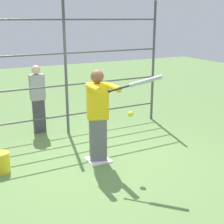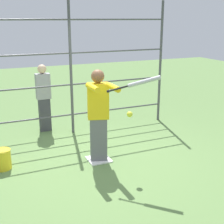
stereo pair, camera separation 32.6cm
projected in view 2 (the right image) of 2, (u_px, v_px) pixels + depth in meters
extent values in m
plane|color=#608447|center=(99.00, 160.00, 5.73)|extent=(24.00, 24.00, 0.00)
cube|color=white|center=(99.00, 159.00, 5.73)|extent=(0.40, 0.40, 0.02)
cylinder|color=#4C4C51|center=(160.00, 63.00, 7.59)|extent=(0.06, 0.06, 2.89)
cylinder|color=#4C4C51|center=(71.00, 69.00, 6.71)|extent=(0.06, 0.06, 2.89)
cylinder|color=#4C4C51|center=(73.00, 114.00, 7.01)|extent=(4.52, 0.04, 0.04)
cylinder|color=#4C4C51|center=(71.00, 85.00, 6.81)|extent=(4.52, 0.04, 0.04)
cylinder|color=#4C4C51|center=(70.00, 53.00, 6.61)|extent=(4.52, 0.04, 0.04)
cylinder|color=#4C4C51|center=(69.00, 19.00, 6.42)|extent=(4.52, 0.04, 0.04)
cube|color=slate|center=(99.00, 139.00, 5.61)|extent=(0.34, 0.27, 0.81)
cube|color=yellow|center=(98.00, 101.00, 5.41)|extent=(0.41, 0.31, 0.63)
sphere|color=brown|center=(98.00, 76.00, 5.28)|extent=(0.23, 0.23, 0.23)
cylinder|color=yellow|center=(113.00, 87.00, 5.15)|extent=(0.10, 0.45, 0.10)
cylinder|color=yellow|center=(93.00, 88.00, 5.11)|extent=(0.10, 0.45, 0.10)
sphere|color=black|center=(108.00, 91.00, 4.94)|extent=(0.05, 0.05, 0.05)
cylinder|color=black|center=(118.00, 89.00, 4.89)|extent=(0.29, 0.22, 0.13)
cylinder|color=#B2B2B7|center=(144.00, 82.00, 4.77)|extent=(0.45, 0.35, 0.22)
sphere|color=yellow|center=(130.00, 114.00, 5.07)|extent=(0.10, 0.10, 0.10)
cylinder|color=yellow|center=(2.00, 159.00, 5.35)|extent=(0.29, 0.29, 0.34)
torus|color=yellow|center=(1.00, 150.00, 5.30)|extent=(0.30, 0.30, 0.01)
cube|color=#3F3F47|center=(45.00, 115.00, 7.13)|extent=(0.25, 0.16, 0.76)
cube|color=#99999E|center=(43.00, 86.00, 6.94)|extent=(0.32, 0.17, 0.57)
sphere|color=beige|center=(42.00, 69.00, 6.83)|extent=(0.20, 0.20, 0.20)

